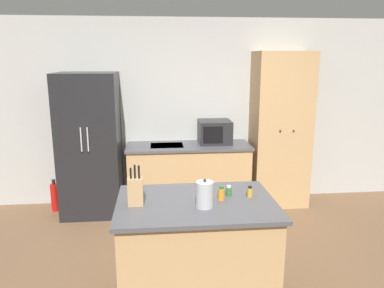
{
  "coord_description": "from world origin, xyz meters",
  "views": [
    {
      "loc": [
        -0.39,
        -2.97,
        2.08
      ],
      "look_at": [
        0.03,
        1.4,
        1.05
      ],
      "focal_mm": 35.0,
      "sensor_mm": 36.0,
      "label": 1
    }
  ],
  "objects_px": {
    "microwave": "(215,132)",
    "kettle": "(205,194)",
    "spice_bottle_tall_dark": "(250,192)",
    "spice_bottle_short_red": "(229,191)",
    "fire_extinguisher": "(55,197)",
    "knife_block": "(136,191)",
    "pantry_cabinet": "(280,130)",
    "spice_bottle_amber_oil": "(221,194)",
    "refrigerator": "(90,145)"
  },
  "relations": [
    {
      "from": "spice_bottle_short_red",
      "to": "spice_bottle_amber_oil",
      "type": "xyz_separation_m",
      "value": [
        -0.08,
        -0.08,
        0.01
      ]
    },
    {
      "from": "spice_bottle_tall_dark",
      "to": "fire_extinguisher",
      "type": "distance_m",
      "value": 3.12
    },
    {
      "from": "pantry_cabinet",
      "to": "spice_bottle_tall_dark",
      "type": "distance_m",
      "value": 2.31
    },
    {
      "from": "spice_bottle_tall_dark",
      "to": "kettle",
      "type": "distance_m",
      "value": 0.44
    },
    {
      "from": "microwave",
      "to": "fire_extinguisher",
      "type": "distance_m",
      "value": 2.38
    },
    {
      "from": "pantry_cabinet",
      "to": "microwave",
      "type": "height_order",
      "value": "pantry_cabinet"
    },
    {
      "from": "microwave",
      "to": "fire_extinguisher",
      "type": "height_order",
      "value": "microwave"
    },
    {
      "from": "knife_block",
      "to": "spice_bottle_tall_dark",
      "type": "bearing_deg",
      "value": 5.08
    },
    {
      "from": "refrigerator",
      "to": "microwave",
      "type": "height_order",
      "value": "refrigerator"
    },
    {
      "from": "spice_bottle_amber_oil",
      "to": "kettle",
      "type": "xyz_separation_m",
      "value": [
        -0.15,
        -0.13,
        0.05
      ]
    },
    {
      "from": "knife_block",
      "to": "fire_extinguisher",
      "type": "xyz_separation_m",
      "value": [
        -1.24,
        2.19,
        -0.85
      ]
    },
    {
      "from": "refrigerator",
      "to": "microwave",
      "type": "distance_m",
      "value": 1.69
    },
    {
      "from": "spice_bottle_tall_dark",
      "to": "fire_extinguisher",
      "type": "xyz_separation_m",
      "value": [
        -2.18,
        2.1,
        -0.78
      ]
    },
    {
      "from": "knife_block",
      "to": "kettle",
      "type": "xyz_separation_m",
      "value": [
        0.54,
        -0.09,
        -0.01
      ]
    },
    {
      "from": "spice_bottle_amber_oil",
      "to": "kettle",
      "type": "height_order",
      "value": "kettle"
    },
    {
      "from": "pantry_cabinet",
      "to": "fire_extinguisher",
      "type": "distance_m",
      "value": 3.26
    },
    {
      "from": "microwave",
      "to": "spice_bottle_tall_dark",
      "type": "height_order",
      "value": "microwave"
    },
    {
      "from": "spice_bottle_short_red",
      "to": "fire_extinguisher",
      "type": "bearing_deg",
      "value": 134.26
    },
    {
      "from": "knife_block",
      "to": "kettle",
      "type": "height_order",
      "value": "knife_block"
    },
    {
      "from": "kettle",
      "to": "fire_extinguisher",
      "type": "distance_m",
      "value": 3.0
    },
    {
      "from": "refrigerator",
      "to": "kettle",
      "type": "relative_size",
      "value": 8.17
    },
    {
      "from": "microwave",
      "to": "spice_bottle_amber_oil",
      "type": "distance_m",
      "value": 2.21
    },
    {
      "from": "pantry_cabinet",
      "to": "knife_block",
      "type": "height_order",
      "value": "pantry_cabinet"
    },
    {
      "from": "spice_bottle_tall_dark",
      "to": "fire_extinguisher",
      "type": "relative_size",
      "value": 0.21
    },
    {
      "from": "knife_block",
      "to": "spice_bottle_short_red",
      "type": "distance_m",
      "value": 0.78
    },
    {
      "from": "fire_extinguisher",
      "to": "spice_bottle_tall_dark",
      "type": "bearing_deg",
      "value": -43.98
    },
    {
      "from": "spice_bottle_amber_oil",
      "to": "kettle",
      "type": "distance_m",
      "value": 0.21
    },
    {
      "from": "microwave",
      "to": "spice_bottle_short_red",
      "type": "distance_m",
      "value": 2.12
    },
    {
      "from": "pantry_cabinet",
      "to": "refrigerator",
      "type": "bearing_deg",
      "value": -178.31
    },
    {
      "from": "microwave",
      "to": "kettle",
      "type": "distance_m",
      "value": 2.37
    },
    {
      "from": "refrigerator",
      "to": "spice_bottle_short_red",
      "type": "relative_size",
      "value": 20.6
    },
    {
      "from": "pantry_cabinet",
      "to": "spice_bottle_short_red",
      "type": "distance_m",
      "value": 2.35
    },
    {
      "from": "pantry_cabinet",
      "to": "spice_bottle_amber_oil",
      "type": "height_order",
      "value": "pantry_cabinet"
    },
    {
      "from": "spice_bottle_tall_dark",
      "to": "spice_bottle_short_red",
      "type": "xyz_separation_m",
      "value": [
        -0.17,
        0.04,
        -0.0
      ]
    },
    {
      "from": "knife_block",
      "to": "fire_extinguisher",
      "type": "bearing_deg",
      "value": 119.5
    },
    {
      "from": "refrigerator",
      "to": "microwave",
      "type": "relative_size",
      "value": 4.25
    },
    {
      "from": "knife_block",
      "to": "kettle",
      "type": "distance_m",
      "value": 0.55
    },
    {
      "from": "microwave",
      "to": "spice_bottle_short_red",
      "type": "bearing_deg",
      "value": -95.71
    },
    {
      "from": "refrigerator",
      "to": "pantry_cabinet",
      "type": "distance_m",
      "value": 2.61
    },
    {
      "from": "refrigerator",
      "to": "spice_bottle_tall_dark",
      "type": "height_order",
      "value": "refrigerator"
    },
    {
      "from": "spice_bottle_amber_oil",
      "to": "fire_extinguisher",
      "type": "relative_size",
      "value": 0.26
    },
    {
      "from": "knife_block",
      "to": "spice_bottle_tall_dark",
      "type": "xyz_separation_m",
      "value": [
        0.94,
        0.08,
        -0.07
      ]
    },
    {
      "from": "knife_block",
      "to": "spice_bottle_amber_oil",
      "type": "bearing_deg",
      "value": 3.74
    },
    {
      "from": "pantry_cabinet",
      "to": "spice_bottle_short_red",
      "type": "height_order",
      "value": "pantry_cabinet"
    },
    {
      "from": "fire_extinguisher",
      "to": "microwave",
      "type": "bearing_deg",
      "value": 1.32
    },
    {
      "from": "refrigerator",
      "to": "spice_bottle_amber_oil",
      "type": "height_order",
      "value": "refrigerator"
    },
    {
      "from": "spice_bottle_tall_dark",
      "to": "microwave",
      "type": "bearing_deg",
      "value": 88.95
    },
    {
      "from": "spice_bottle_short_red",
      "to": "refrigerator",
      "type": "bearing_deg",
      "value": 126.58
    },
    {
      "from": "spice_bottle_tall_dark",
      "to": "spice_bottle_amber_oil",
      "type": "xyz_separation_m",
      "value": [
        -0.25,
        -0.04,
        0.01
      ]
    },
    {
      "from": "refrigerator",
      "to": "pantry_cabinet",
      "type": "relative_size",
      "value": 0.88
    }
  ]
}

